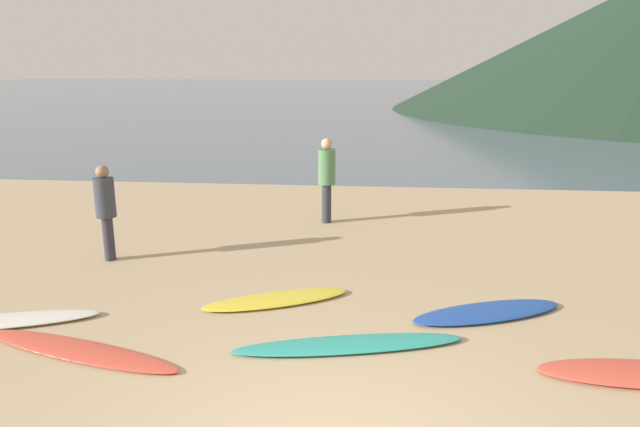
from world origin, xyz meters
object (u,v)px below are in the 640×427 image
Objects in this scene: person_0 at (105,205)px; surfboard_1 at (79,350)px; surfboard_2 at (276,299)px; person_1 at (327,173)px; surfboard_0 at (3,321)px; surfboard_4 at (487,312)px; surfboard_3 at (349,344)px; surfboard_5 at (640,374)px.

surfboard_1 is at bearing 156.69° from person_0.
surfboard_2 reaches higher than surfboard_1.
surfboard_2 is 4.25m from person_1.
surfboard_0 reaches higher than surfboard_4.
surfboard_0 is at bearing 131.85° from person_0.
surfboard_4 is at bearing -10.29° from surfboard_0.
person_0 reaches higher than surfboard_0.
person_0 is (-3.03, 1.46, 0.90)m from surfboard_2.
surfboard_3 is at bearing -170.87° from surfboard_4.
surfboard_0 is 1.45m from surfboard_1.
surfboard_1 is 1.27× the size of surfboard_5.
surfboard_3 is (4.34, -0.20, -0.00)m from surfboard_0.
surfboard_5 is at bearing -155.34° from person_0.
person_0 is at bearing 142.53° from surfboard_4.
surfboard_5 is 1.30× the size of person_0.
surfboard_1 is 3.38m from person_0.
surfboard_1 is 6.27m from person_1.
surfboard_4 is at bearing -27.30° from surfboard_2.
surfboard_3 is at bearing 173.24° from surfboard_5.
surfboard_4 is 5.03m from person_1.
surfboard_2 is 1.18× the size of person_1.
surfboard_0 is 1.45× the size of person_0.
surfboard_5 is (1.29, -1.42, 0.00)m from surfboard_4.
surfboard_2 is at bearing -1.16° from surfboard_0.
surfboard_3 is 1.28× the size of surfboard_4.
person_1 reaches higher than surfboard_2.
surfboard_0 is 1.11× the size of surfboard_5.
surfboard_4 is at bearing 18.23° from surfboard_3.
surfboard_2 is 0.97× the size of surfboard_4.
person_0 reaches higher than surfboard_5.
surfboard_1 is at bearing 60.98° from person_1.
person_1 is (-2.45, 4.28, 0.98)m from surfboard_4.
surfboard_1 is 1.26× the size of surfboard_4.
surfboard_0 is at bearing 166.04° from surfboard_4.
person_1 is (3.38, 2.66, 0.08)m from person_0.
person_0 is 0.92× the size of person_1.
person_0 is (-7.12, 3.04, 0.89)m from surfboard_5.
surfboard_2 is 2.81m from surfboard_4.
person_1 is at bearing 61.14° from surfboard_2.
surfboard_1 is at bearing -179.50° from surfboard_5.
person_1 is (3.64, 5.13, 0.98)m from surfboard_0.
surfboard_0 reaches higher than surfboard_1.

